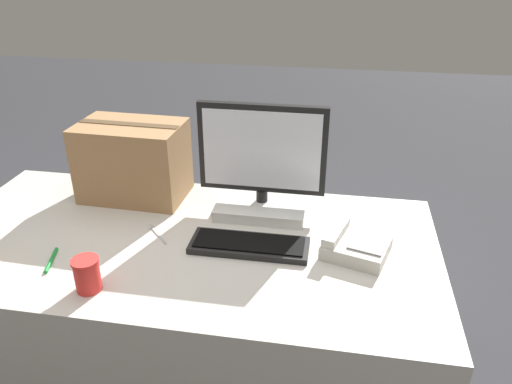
# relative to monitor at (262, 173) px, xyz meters

# --- Properties ---
(office_desk) EXTENTS (1.80, 0.90, 0.75)m
(office_desk) POSITION_rel_monitor_xyz_m (-0.25, -0.26, -0.54)
(office_desk) COLOR beige
(office_desk) RESTS_ON ground_plane
(monitor) EXTENTS (0.48, 0.25, 0.43)m
(monitor) POSITION_rel_monitor_xyz_m (0.00, 0.00, 0.00)
(monitor) COLOR white
(monitor) RESTS_ON office_desk
(keyboard) EXTENTS (0.41, 0.15, 0.03)m
(keyboard) POSITION_rel_monitor_xyz_m (0.00, -0.27, -0.15)
(keyboard) COLOR black
(keyboard) RESTS_ON office_desk
(desk_phone) EXTENTS (0.25, 0.24, 0.08)m
(desk_phone) POSITION_rel_monitor_xyz_m (0.36, -0.24, -0.13)
(desk_phone) COLOR beige
(desk_phone) RESTS_ON office_desk
(paper_cup_right) EXTENTS (0.08, 0.08, 0.11)m
(paper_cup_right) POSITION_rel_monitor_xyz_m (-0.44, -0.58, -0.11)
(paper_cup_right) COLOR red
(paper_cup_right) RESTS_ON office_desk
(spoon) EXTENTS (0.12, 0.13, 0.00)m
(spoon) POSITION_rel_monitor_xyz_m (-0.36, -0.23, -0.16)
(spoon) COLOR #B2B2B7
(spoon) RESTS_ON office_desk
(cardboard_box) EXTENTS (0.42, 0.28, 0.31)m
(cardboard_box) POSITION_rel_monitor_xyz_m (-0.54, 0.04, -0.01)
(cardboard_box) COLOR #9E754C
(cardboard_box) RESTS_ON office_desk
(pen_marker) EXTENTS (0.05, 0.14, 0.01)m
(pen_marker) POSITION_rel_monitor_xyz_m (-0.63, -0.47, -0.16)
(pen_marker) COLOR #198C33
(pen_marker) RESTS_ON office_desk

